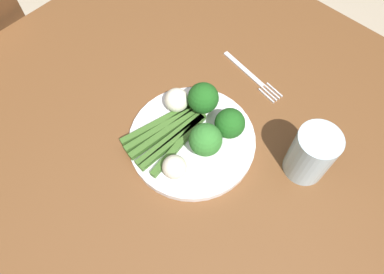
% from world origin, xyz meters
% --- Properties ---
extents(ground_plane, '(6.00, 6.00, 0.02)m').
position_xyz_m(ground_plane, '(0.00, 0.00, -0.01)').
color(ground_plane, '#B7A88E').
extents(dining_table, '(1.16, 1.01, 0.76)m').
position_xyz_m(dining_table, '(0.00, 0.00, 0.65)').
color(dining_table, brown).
rests_on(dining_table, ground_plane).
extents(plate, '(0.24, 0.24, 0.01)m').
position_xyz_m(plate, '(-0.07, 0.03, 0.77)').
color(plate, white).
rests_on(plate, dining_table).
extents(asparagus_bundle, '(0.17, 0.10, 0.01)m').
position_xyz_m(asparagus_bundle, '(-0.04, -0.01, 0.78)').
color(asparagus_bundle, '#3D6626').
rests_on(asparagus_bundle, plate).
extents(broccoli_right, '(0.06, 0.06, 0.07)m').
position_xyz_m(broccoli_right, '(-0.13, -0.00, 0.82)').
color(broccoli_right, '#4C7F2B').
rests_on(broccoli_right, plate).
extents(broccoli_back_right, '(0.06, 0.06, 0.07)m').
position_xyz_m(broccoli_back_right, '(-0.07, 0.06, 0.82)').
color(broccoli_back_right, '#609E3D').
rests_on(broccoli_back_right, plate).
extents(broccoli_front, '(0.06, 0.06, 0.07)m').
position_xyz_m(broccoli_front, '(-0.13, 0.07, 0.82)').
color(broccoli_front, '#4C7F2B').
rests_on(broccoli_front, plate).
extents(cauliflower_back, '(0.04, 0.04, 0.04)m').
position_xyz_m(cauliflower_back, '(-0.00, 0.05, 0.80)').
color(cauliflower_back, silver).
rests_on(cauliflower_back, plate).
extents(cauliflower_near_center, '(0.05, 0.05, 0.05)m').
position_xyz_m(cauliflower_near_center, '(-0.10, -0.04, 0.80)').
color(cauliflower_near_center, white).
rests_on(cauliflower_near_center, plate).
extents(fork, '(0.04, 0.17, 0.00)m').
position_xyz_m(fork, '(-0.28, 0.01, 0.76)').
color(fork, silver).
rests_on(fork, dining_table).
extents(water_glass, '(0.08, 0.08, 0.11)m').
position_xyz_m(water_glass, '(-0.17, 0.21, 0.82)').
color(water_glass, silver).
rests_on(water_glass, dining_table).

